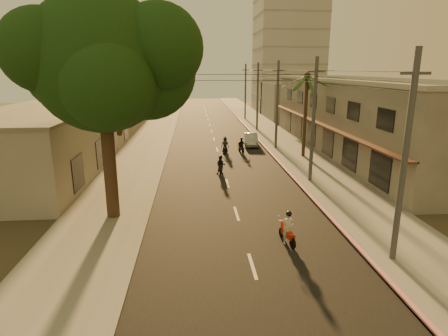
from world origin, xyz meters
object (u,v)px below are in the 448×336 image
(scooter_mid_b, at_px, (241,146))
(scooter_red, at_px, (288,229))
(palm_tree, at_px, (307,80))
(parked_car, at_px, (251,140))
(broadleaf_tree, at_px, (110,63))
(scooter_far_a, at_px, (225,146))
(scooter_mid_a, at_px, (221,166))

(scooter_mid_b, bearing_deg, scooter_red, -101.93)
(palm_tree, distance_m, parked_car, 9.69)
(broadleaf_tree, xyz_separation_m, scooter_far_a, (7.31, 16.19, -7.72))
(palm_tree, height_order, scooter_red, palm_tree)
(broadleaf_tree, relative_size, parked_car, 2.90)
(scooter_red, bearing_deg, broadleaf_tree, 142.76)
(broadleaf_tree, distance_m, palm_tree, 20.18)
(scooter_mid_b, xyz_separation_m, parked_car, (1.51, 3.65, -0.05))
(broadleaf_tree, xyz_separation_m, scooter_red, (8.63, -4.13, -7.73))
(palm_tree, bearing_deg, scooter_mid_a, -146.39)
(scooter_mid_a, height_order, scooter_far_a, scooter_far_a)
(palm_tree, height_order, scooter_far_a, palm_tree)
(parked_car, bearing_deg, broadleaf_tree, -112.35)
(broadleaf_tree, distance_m, scooter_mid_a, 13.02)
(parked_car, bearing_deg, scooter_far_a, -126.03)
(palm_tree, relative_size, scooter_mid_b, 5.15)
(scooter_red, height_order, scooter_mid_b, scooter_red)
(palm_tree, height_order, scooter_mid_a, palm_tree)
(broadleaf_tree, height_order, palm_tree, broadleaf_tree)
(scooter_mid_b, bearing_deg, parked_car, 56.45)
(scooter_mid_a, xyz_separation_m, parked_car, (4.13, 11.39, -0.05))
(scooter_red, height_order, parked_car, scooter_red)
(parked_car, bearing_deg, scooter_red, -88.81)
(scooter_mid_a, bearing_deg, scooter_mid_b, 80.00)
(scooter_red, xyz_separation_m, scooter_mid_a, (-2.32, 12.47, -0.02))
(palm_tree, distance_m, scooter_far_a, 9.99)
(broadleaf_tree, relative_size, scooter_mid_b, 7.61)
(palm_tree, xyz_separation_m, scooter_far_a, (-7.31, 2.34, -6.40))
(scooter_far_a, bearing_deg, broadleaf_tree, -108.27)
(palm_tree, bearing_deg, parked_car, 125.35)
(parked_car, bearing_deg, palm_tree, -49.10)
(palm_tree, bearing_deg, scooter_far_a, 162.27)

